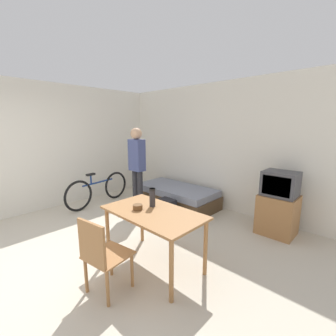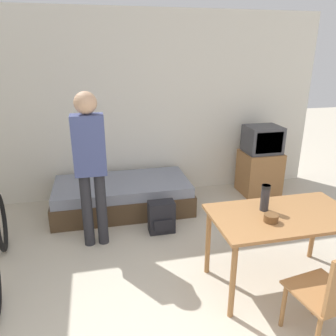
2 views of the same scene
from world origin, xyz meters
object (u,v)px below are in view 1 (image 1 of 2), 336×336
at_px(tv, 278,205).
at_px(person_standing, 137,163).
at_px(bicycle, 99,190).
at_px(wooden_chair, 101,253).
at_px(backpack, 167,209).
at_px(dining_table, 153,218).
at_px(daybed, 176,196).
at_px(mate_bowl, 138,207).
at_px(thermos_flask, 152,196).

relative_size(tv, person_standing, 0.61).
bearing_deg(bicycle, wooden_chair, -28.85).
bearing_deg(wooden_chair, backpack, 114.39).
bearing_deg(dining_table, backpack, 126.75).
distance_m(dining_table, wooden_chair, 0.76).
bearing_deg(daybed, person_standing, -115.68).
xyz_separation_m(wooden_chair, mate_bowl, (-0.17, 0.64, 0.29)).
distance_m(dining_table, bicycle, 2.74).
bearing_deg(tv, bicycle, -159.09).
distance_m(bicycle, thermos_flask, 2.62).
distance_m(dining_table, thermos_flask, 0.29).
relative_size(wooden_chair, thermos_flask, 3.53).
bearing_deg(bicycle, mate_bowl, -18.15).
bearing_deg(backpack, tv, 25.93).
distance_m(bicycle, mate_bowl, 2.61).
relative_size(wooden_chair, person_standing, 0.50).
distance_m(daybed, tv, 2.18).
height_order(daybed, thermos_flask, thermos_flask).
relative_size(thermos_flask, backpack, 0.61).
distance_m(wooden_chair, bicycle, 2.99).
xyz_separation_m(tv, person_standing, (-2.54, -0.94, 0.53)).
distance_m(tv, backpack, 1.97).
distance_m(thermos_flask, mate_bowl, 0.24).
height_order(person_standing, backpack, person_standing).
height_order(daybed, bicycle, bicycle).
bearing_deg(daybed, dining_table, -55.73).
xyz_separation_m(person_standing, thermos_flask, (1.55, -0.99, -0.15)).
relative_size(bicycle, person_standing, 0.97).
bearing_deg(person_standing, bicycle, -157.24).
height_order(tv, bicycle, tv).
xyz_separation_m(daybed, dining_table, (1.30, -1.90, 0.45)).
bearing_deg(dining_table, thermos_flask, 139.92).
height_order(thermos_flask, backpack, thermos_flask).
height_order(daybed, tv, tv).
bearing_deg(dining_table, bicycle, 165.01).
bearing_deg(mate_bowl, wooden_chair, -75.10).
bearing_deg(tv, wooden_chair, -107.53).
bearing_deg(tv, dining_table, -112.93).
distance_m(wooden_chair, mate_bowl, 0.72).
xyz_separation_m(tv, mate_bowl, (-1.05, -2.13, 0.28)).
distance_m(daybed, backpack, 0.83).
distance_m(wooden_chair, backpack, 2.13).
bearing_deg(wooden_chair, daybed, 115.91).
bearing_deg(person_standing, wooden_chair, -47.74).
xyz_separation_m(dining_table, wooden_chair, (-0.01, -0.74, -0.17)).
relative_size(dining_table, bicycle, 0.77).
bearing_deg(bicycle, thermos_flask, -13.30).
bearing_deg(backpack, bicycle, -164.49).
bearing_deg(wooden_chair, dining_table, 88.88).
relative_size(dining_table, wooden_chair, 1.49).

